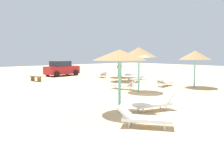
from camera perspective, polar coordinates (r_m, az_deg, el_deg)
ground_plane at (r=13.54m, az=8.47°, el=-5.90°), size 80.00×80.00×0.00m
parasol_0 at (r=10.13m, az=1.85°, el=4.64°), size 2.33×2.33×2.73m
parasol_1 at (r=25.62m, az=1.49°, el=4.35°), size 2.59×2.59×2.57m
parasol_2 at (r=19.01m, az=19.32°, el=4.38°), size 2.38×2.38×2.78m
parasol_3 at (r=15.86m, az=6.49°, el=5.28°), size 2.39×2.39×2.98m
parasol_4 at (r=22.03m, az=2.18°, el=4.49°), size 2.79×2.79×2.60m
lounger_0 at (r=10.91m, az=10.24°, el=-6.82°), size 1.96×1.16×0.79m
lounger_1 at (r=25.62m, az=-2.54°, el=-0.01°), size 1.22×2.00×0.70m
lounger_2 at (r=19.18m, az=12.42°, el=-1.81°), size 1.96×0.88×0.69m
lounger_3 at (r=17.08m, az=2.77°, el=-2.52°), size 1.26×2.00×0.69m
lounger_4 at (r=23.44m, az=5.84°, el=-0.51°), size 1.89×1.68×0.67m
lounger_5 at (r=8.47m, az=7.45°, el=-10.26°), size 1.63×1.90×0.73m
lounger_6 at (r=26.45m, az=4.54°, el=0.12°), size 2.01×1.23×0.64m
bench_0 at (r=23.09m, az=-17.82°, el=-0.72°), size 0.61×1.54×0.49m
parked_car at (r=28.16m, az=-12.01°, el=1.37°), size 4.19×2.39×1.72m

